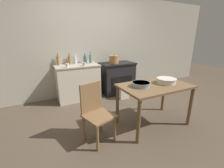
{
  "coord_description": "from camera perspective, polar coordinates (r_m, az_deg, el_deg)",
  "views": [
    {
      "loc": [
        -1.34,
        -2.27,
        1.52
      ],
      "look_at": [
        0.0,
        0.42,
        0.57
      ],
      "focal_mm": 24.0,
      "sensor_mm": 36.0,
      "label": 1
    }
  ],
  "objects": [
    {
      "name": "ground_plane",
      "position": [
        3.05,
        3.63,
        -12.4
      ],
      "size": [
        14.0,
        14.0,
        0.0
      ],
      "primitive_type": "plane",
      "color": "brown"
    },
    {
      "name": "wall_back",
      "position": [
        4.09,
        -7.49,
        14.02
      ],
      "size": [
        8.0,
        0.07,
        2.55
      ],
      "color": "#B2AD9E",
      "rests_on": "ground_plane"
    },
    {
      "name": "counter_cabinet",
      "position": [
        3.81,
        -12.74,
        0.64
      ],
      "size": [
        1.04,
        0.56,
        0.87
      ],
      "color": "beige",
      "rests_on": "ground_plane"
    },
    {
      "name": "stove",
      "position": [
        4.18,
        1.97,
        2.41
      ],
      "size": [
        0.9,
        0.59,
        0.85
      ],
      "color": "black",
      "rests_on": "ground_plane"
    },
    {
      "name": "work_table",
      "position": [
        2.67,
        15.96,
        -2.39
      ],
      "size": [
        1.2,
        0.73,
        0.74
      ],
      "color": "brown",
      "rests_on": "ground_plane"
    },
    {
      "name": "chair",
      "position": [
        2.27,
        -6.2,
        -10.21
      ],
      "size": [
        0.5,
        0.5,
        0.88
      ],
      "rotation": [
        0.0,
        0.0,
        0.29
      ],
      "color": "olive",
      "rests_on": "ground_plane"
    },
    {
      "name": "flour_sack",
      "position": [
        3.85,
        4.45,
        -2.81
      ],
      "size": [
        0.25,
        0.18,
        0.36
      ],
      "primitive_type": "cube",
      "color": "beige",
      "rests_on": "ground_plane"
    },
    {
      "name": "stock_pot",
      "position": [
        3.97,
        0.71,
        9.36
      ],
      "size": [
        0.26,
        0.26,
        0.23
      ],
      "color": "#B77A47",
      "rests_on": "stove"
    },
    {
      "name": "mixing_bowl_large",
      "position": [
        2.49,
        11.02,
        -0.05
      ],
      "size": [
        0.31,
        0.31,
        0.07
      ],
      "color": "#93A8B2",
      "rests_on": "work_table"
    },
    {
      "name": "mixing_bowl_small",
      "position": [
        2.77,
        19.98,
        1.26
      ],
      "size": [
        0.34,
        0.34,
        0.09
      ],
      "color": "silver",
      "rests_on": "work_table"
    },
    {
      "name": "bottle_far_left",
      "position": [
        3.9,
        -8.2,
        9.46
      ],
      "size": [
        0.07,
        0.07,
        0.28
      ],
      "color": "#517F5B",
      "rests_on": "counter_cabinet"
    },
    {
      "name": "bottle_left",
      "position": [
        3.86,
        -13.85,
        8.85
      ],
      "size": [
        0.07,
        0.07,
        0.25
      ],
      "color": "silver",
      "rests_on": "counter_cabinet"
    },
    {
      "name": "bottle_mid_left",
      "position": [
        3.91,
        -10.2,
        9.15
      ],
      "size": [
        0.08,
        0.08,
        0.24
      ],
      "color": "#3D5675",
      "rests_on": "counter_cabinet"
    },
    {
      "name": "bottle_center_left",
      "position": [
        3.86,
        -15.86,
        8.77
      ],
      "size": [
        0.08,
        0.08,
        0.26
      ],
      "color": "olive",
      "rests_on": "counter_cabinet"
    },
    {
      "name": "bottle_center",
      "position": [
        3.82,
        -19.84,
        8.42
      ],
      "size": [
        0.07,
        0.07,
        0.28
      ],
      "color": "olive",
      "rests_on": "counter_cabinet"
    },
    {
      "name": "cup_center_right",
      "position": [
        3.48,
        -16.69,
        6.85
      ],
      "size": [
        0.07,
        0.07,
        0.09
      ],
      "primitive_type": "cylinder",
      "color": "silver",
      "rests_on": "counter_cabinet"
    },
    {
      "name": "cup_mid_right",
      "position": [
        3.56,
        -10.6,
        7.41
      ],
      "size": [
        0.08,
        0.08,
        0.08
      ],
      "primitive_type": "cylinder",
      "color": "beige",
      "rests_on": "counter_cabinet"
    }
  ]
}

